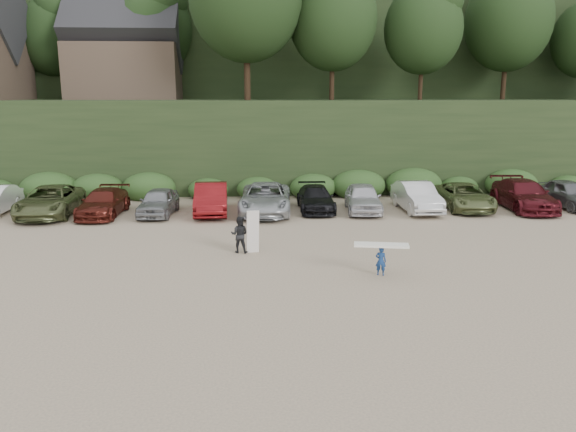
{
  "coord_description": "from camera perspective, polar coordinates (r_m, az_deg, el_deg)",
  "views": [
    {
      "loc": [
        -2.47,
        -20.4,
        6.41
      ],
      "look_at": [
        -1.06,
        3.0,
        1.3
      ],
      "focal_mm": 35.0,
      "sensor_mm": 36.0,
      "label": 1
    }
  ],
  "objects": [
    {
      "name": "hillside_backdrop",
      "position": [
        56.57,
        -1.26,
        17.18
      ],
      "size": [
        90.0,
        41.5,
        28.0
      ],
      "color": "black",
      "rests_on": "ground"
    },
    {
      "name": "child_surfer",
      "position": [
        20.44,
        9.44,
        -3.83
      ],
      "size": [
        2.01,
        0.88,
        1.16
      ],
      "color": "navy",
      "rests_on": "ground"
    },
    {
      "name": "parked_cars",
      "position": [
        30.91,
        -1.72,
        1.79
      ],
      "size": [
        37.24,
        6.05,
        1.64
      ],
      "color": "#B4B4B9",
      "rests_on": "ground"
    },
    {
      "name": "adult_surfer",
      "position": [
        23.11,
        -4.83,
        -1.86
      ],
      "size": [
        1.23,
        0.7,
        1.8
      ],
      "color": "black",
      "rests_on": "ground"
    },
    {
      "name": "ground",
      "position": [
        21.52,
        3.3,
        -5.05
      ],
      "size": [
        120.0,
        120.0,
        0.0
      ],
      "primitive_type": "plane",
      "color": "tan",
      "rests_on": "ground"
    }
  ]
}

